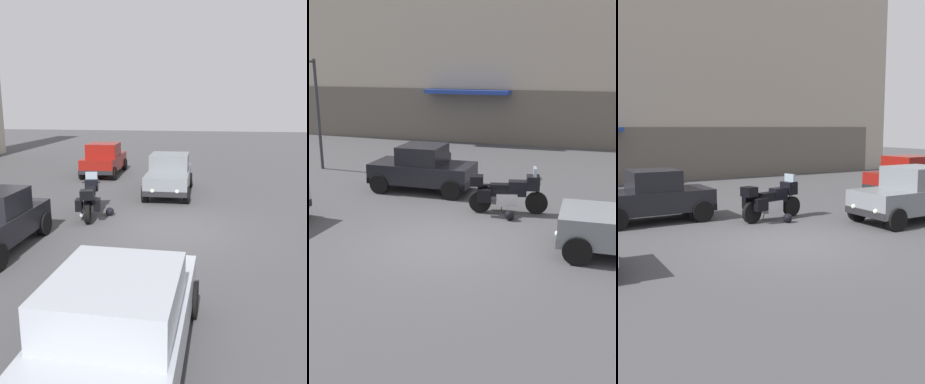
# 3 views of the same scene
# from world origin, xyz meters

# --- Properties ---
(ground_plane) EXTENTS (80.00, 80.00, 0.00)m
(ground_plane) POSITION_xyz_m (0.00, 0.00, 0.00)
(ground_plane) COLOR #424244
(building_facade_rear) EXTENTS (32.13, 3.40, 13.83)m
(building_facade_rear) POSITION_xyz_m (-0.00, 15.14, 6.86)
(building_facade_rear) COLOR #A89E8E
(building_facade_rear) RESTS_ON ground
(motorcycle) EXTENTS (2.24, 0.99, 1.36)m
(motorcycle) POSITION_xyz_m (0.98, 2.79, 0.62)
(motorcycle) COLOR black
(motorcycle) RESTS_ON ground
(helmet) EXTENTS (0.28, 0.28, 0.28)m
(helmet) POSITION_xyz_m (1.19, 2.19, 0.14)
(helmet) COLOR black
(helmet) RESTS_ON ground
(car_compact_side) EXTENTS (3.49, 1.72, 1.56)m
(car_compact_side) POSITION_xyz_m (-2.20, 4.30, 0.77)
(car_compact_side) COLOR black
(car_compact_side) RESTS_ON ground
(streetlamp_curbside) EXTENTS (0.28, 0.94, 4.32)m
(streetlamp_curbside) POSITION_xyz_m (-7.36, 6.07, 2.66)
(streetlamp_curbside) COLOR #2D2D33
(streetlamp_curbside) RESTS_ON ground
(bollard_curbside) EXTENTS (0.16, 0.16, 0.82)m
(bollard_curbside) POSITION_xyz_m (-2.21, 7.12, 0.44)
(bollard_curbside) COLOR #333338
(bollard_curbside) RESTS_ON ground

